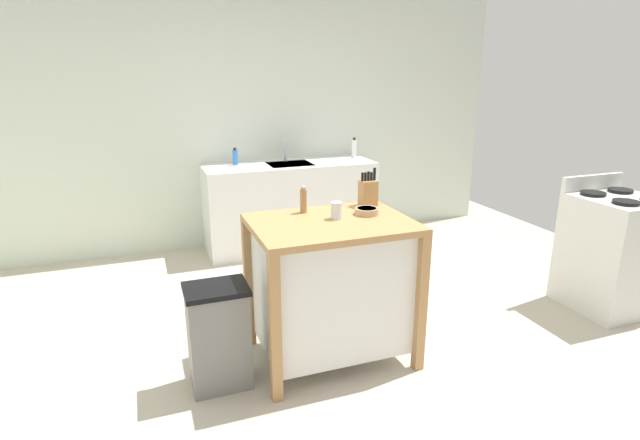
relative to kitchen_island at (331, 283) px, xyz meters
name	(u,v)px	position (x,y,z in m)	size (l,w,h in m)	color
ground_plane	(330,351)	(0.02, 0.04, -0.51)	(6.68, 6.68, 0.00)	#BCB29E
wall_back	(245,120)	(0.02, 2.49, 0.79)	(5.68, 0.10, 2.60)	silver
kitchen_island	(331,283)	(0.00, 0.00, 0.00)	(0.97, 0.72, 0.92)	#AD7F4C
knife_block	(368,192)	(0.37, 0.26, 0.50)	(0.11, 0.09, 0.25)	#AD7F4C
bowl_ceramic_small	(367,211)	(0.26, 0.06, 0.43)	(0.15, 0.15, 0.04)	tan
drinking_cup	(336,211)	(0.05, 0.04, 0.46)	(0.07, 0.07, 0.11)	silver
pepper_grinder	(303,200)	(-0.10, 0.24, 0.49)	(0.04, 0.04, 0.18)	#9E7042
trash_bin	(219,336)	(-0.73, -0.07, -0.20)	(0.36, 0.28, 0.63)	slate
sink_counter	(290,205)	(0.38, 2.14, -0.07)	(1.74, 0.60, 0.89)	silver
sink_faucet	(285,151)	(0.38, 2.28, 0.48)	(0.02, 0.02, 0.22)	#B7BCC1
bottle_hand_soap	(354,148)	(1.14, 2.23, 0.47)	(0.05, 0.05, 0.22)	white
bottle_dish_soap	(235,157)	(-0.15, 2.25, 0.45)	(0.05, 0.05, 0.17)	blue
stove	(613,252)	(2.31, -0.08, -0.06)	(0.60, 0.60, 1.01)	silver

